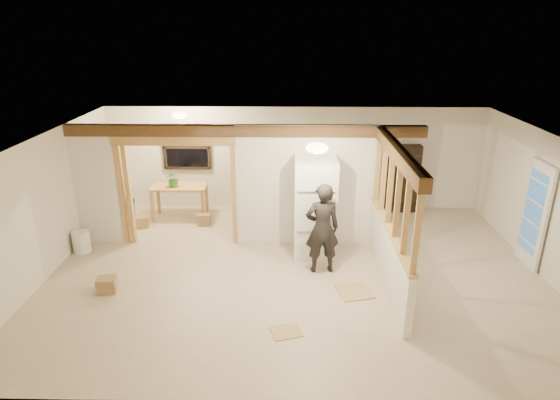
{
  "coord_description": "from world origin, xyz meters",
  "views": [
    {
      "loc": [
        -0.15,
        -7.7,
        4.32
      ],
      "look_at": [
        -0.3,
        0.4,
        1.26
      ],
      "focal_mm": 30.0,
      "sensor_mm": 36.0,
      "label": 1
    }
  ],
  "objects_px": {
    "bookshelf": "(401,179)",
    "refrigerator": "(315,207)",
    "work_table": "(180,202)",
    "woman": "(322,229)",
    "shop_vac": "(126,211)"
  },
  "relations": [
    {
      "from": "work_table",
      "to": "woman",
      "type": "bearing_deg",
      "value": -38.86
    },
    {
      "from": "refrigerator",
      "to": "woman",
      "type": "bearing_deg",
      "value": -82.27
    },
    {
      "from": "bookshelf",
      "to": "refrigerator",
      "type": "bearing_deg",
      "value": -133.78
    },
    {
      "from": "refrigerator",
      "to": "work_table",
      "type": "distance_m",
      "value": 3.57
    },
    {
      "from": "refrigerator",
      "to": "woman",
      "type": "distance_m",
      "value": 0.75
    },
    {
      "from": "work_table",
      "to": "shop_vac",
      "type": "xyz_separation_m",
      "value": [
        -1.16,
        -0.38,
        -0.1
      ]
    },
    {
      "from": "refrigerator",
      "to": "bookshelf",
      "type": "distance_m",
      "value": 3.18
    },
    {
      "from": "shop_vac",
      "to": "bookshelf",
      "type": "distance_m",
      "value": 6.51
    },
    {
      "from": "woman",
      "to": "shop_vac",
      "type": "xyz_separation_m",
      "value": [
        -4.32,
        2.11,
        -0.56
      ]
    },
    {
      "from": "shop_vac",
      "to": "woman",
      "type": "bearing_deg",
      "value": -26.03
    },
    {
      "from": "refrigerator",
      "to": "shop_vac",
      "type": "bearing_deg",
      "value": 161.95
    },
    {
      "from": "bookshelf",
      "to": "shop_vac",
      "type": "bearing_deg",
      "value": -171.87
    },
    {
      "from": "refrigerator",
      "to": "shop_vac",
      "type": "height_order",
      "value": "refrigerator"
    },
    {
      "from": "refrigerator",
      "to": "woman",
      "type": "height_order",
      "value": "refrigerator"
    },
    {
      "from": "refrigerator",
      "to": "work_table",
      "type": "relative_size",
      "value": 1.53
    }
  ]
}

